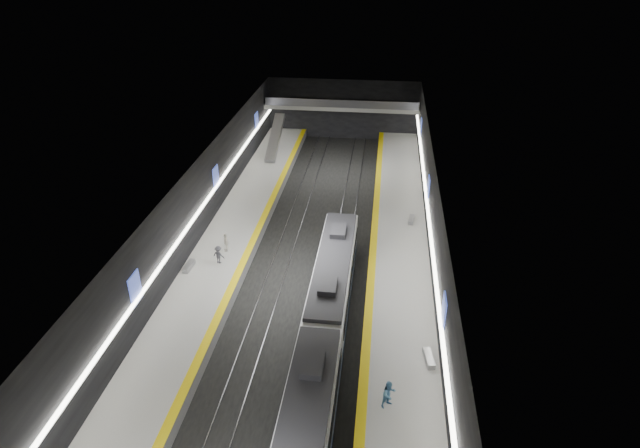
# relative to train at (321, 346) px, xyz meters

# --- Properties ---
(ground) EXTENTS (70.00, 70.00, 0.00)m
(ground) POSITION_rel_train_xyz_m (-2.50, 9.37, -2.20)
(ground) COLOR black
(ground) RESTS_ON ground
(ceiling) EXTENTS (20.00, 70.00, 0.04)m
(ceiling) POSITION_rel_train_xyz_m (-2.50, 9.37, 5.80)
(ceiling) COLOR beige
(ceiling) RESTS_ON wall_left
(wall_left) EXTENTS (0.04, 70.00, 8.00)m
(wall_left) POSITION_rel_train_xyz_m (-12.50, 9.37, 1.80)
(wall_left) COLOR black
(wall_left) RESTS_ON ground
(wall_right) EXTENTS (0.04, 70.00, 8.00)m
(wall_right) POSITION_rel_train_xyz_m (7.50, 9.37, 1.80)
(wall_right) COLOR black
(wall_right) RESTS_ON ground
(wall_back) EXTENTS (20.00, 0.04, 8.00)m
(wall_back) POSITION_rel_train_xyz_m (-2.50, 44.37, 1.80)
(wall_back) COLOR black
(wall_back) RESTS_ON ground
(platform_left) EXTENTS (5.00, 70.00, 1.00)m
(platform_left) POSITION_rel_train_xyz_m (-10.00, 9.37, -1.70)
(platform_left) COLOR slate
(platform_left) RESTS_ON ground
(tile_surface_left) EXTENTS (5.00, 70.00, 0.02)m
(tile_surface_left) POSITION_rel_train_xyz_m (-10.00, 9.37, -1.19)
(tile_surface_left) COLOR #B8B8B3
(tile_surface_left) RESTS_ON platform_left
(tactile_strip_left) EXTENTS (0.60, 70.00, 0.02)m
(tactile_strip_left) POSITION_rel_train_xyz_m (-7.80, 9.37, -1.18)
(tactile_strip_left) COLOR yellow
(tactile_strip_left) RESTS_ON platform_left
(platform_right) EXTENTS (5.00, 70.00, 1.00)m
(platform_right) POSITION_rel_train_xyz_m (5.00, 9.37, -1.70)
(platform_right) COLOR slate
(platform_right) RESTS_ON ground
(tile_surface_right) EXTENTS (5.00, 70.00, 0.02)m
(tile_surface_right) POSITION_rel_train_xyz_m (5.00, 9.37, -1.19)
(tile_surface_right) COLOR #B8B8B3
(tile_surface_right) RESTS_ON platform_right
(tactile_strip_right) EXTENTS (0.60, 70.00, 0.02)m
(tactile_strip_right) POSITION_rel_train_xyz_m (2.80, 9.37, -1.18)
(tactile_strip_right) COLOR yellow
(tactile_strip_right) RESTS_ON platform_right
(rails) EXTENTS (6.52, 70.00, 0.12)m
(rails) POSITION_rel_train_xyz_m (-2.50, 9.37, -2.14)
(rails) COLOR gray
(rails) RESTS_ON ground
(train) EXTENTS (2.69, 30.04, 3.60)m
(train) POSITION_rel_train_xyz_m (0.00, 0.00, 0.00)
(train) COLOR #10213E
(train) RESTS_ON ground
(ad_posters) EXTENTS (19.94, 53.50, 2.20)m
(ad_posters) POSITION_rel_train_xyz_m (-2.50, 10.37, 2.30)
(ad_posters) COLOR #4156C5
(ad_posters) RESTS_ON wall_left
(cove_light_left) EXTENTS (0.25, 68.60, 0.12)m
(cove_light_left) POSITION_rel_train_xyz_m (-12.30, 9.37, 1.60)
(cove_light_left) COLOR white
(cove_light_left) RESTS_ON wall_left
(cove_light_right) EXTENTS (0.25, 68.60, 0.12)m
(cove_light_right) POSITION_rel_train_xyz_m (7.30, 9.37, 1.60)
(cove_light_right) COLOR white
(cove_light_right) RESTS_ON wall_right
(mezzanine_bridge) EXTENTS (20.00, 3.00, 1.50)m
(mezzanine_bridge) POSITION_rel_train_xyz_m (-2.50, 42.29, 2.84)
(mezzanine_bridge) COLOR gray
(mezzanine_bridge) RESTS_ON wall_left
(escalator) EXTENTS (1.20, 7.50, 3.92)m
(escalator) POSITION_rel_train_xyz_m (-10.00, 35.37, 0.70)
(escalator) COLOR #99999E
(escalator) RESTS_ON platform_left
(bench_left_far) EXTENTS (0.55, 1.69, 0.41)m
(bench_left_far) POSITION_rel_train_xyz_m (-11.91, 9.15, -0.99)
(bench_left_far) COLOR #99999E
(bench_left_far) RESTS_ON platform_left
(bench_right_near) EXTENTS (0.74, 1.77, 0.42)m
(bench_right_near) POSITION_rel_train_xyz_m (6.81, 0.79, -0.99)
(bench_right_near) COLOR #99999E
(bench_right_near) RESTS_ON platform_right
(bench_right_far) EXTENTS (0.65, 1.65, 0.39)m
(bench_right_far) POSITION_rel_train_xyz_m (6.16, 19.40, -1.00)
(bench_right_far) COLOR #99999E
(bench_right_far) RESTS_ON platform_right
(passenger_right_b) EXTENTS (1.11, 1.08, 1.80)m
(passenger_right_b) POSITION_rel_train_xyz_m (4.30, -3.20, -0.30)
(passenger_right_b) COLOR #5086AF
(passenger_right_b) RESTS_ON platform_right
(passenger_left_a) EXTENTS (0.66, 1.05, 1.66)m
(passenger_left_a) POSITION_rel_train_xyz_m (-9.63, 12.17, -0.36)
(passenger_left_a) COLOR silver
(passenger_left_a) RESTS_ON platform_left
(passenger_left_b) EXTENTS (1.13, 0.83, 1.56)m
(passenger_left_b) POSITION_rel_train_xyz_m (-9.70, 10.24, -0.42)
(passenger_left_b) COLOR #3D3D44
(passenger_left_b) RESTS_ON platform_left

